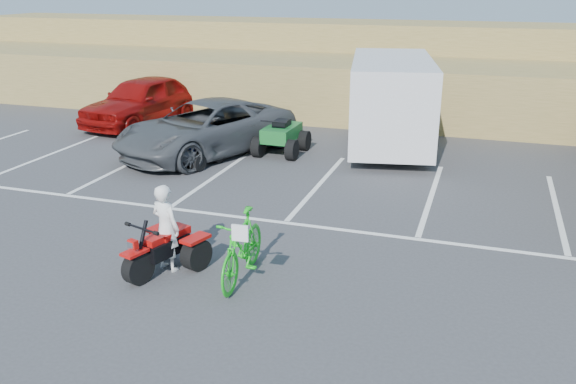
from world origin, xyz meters
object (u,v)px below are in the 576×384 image
(red_car, at_px, (142,101))
(quad_atv_green, at_px, (282,153))
(cargo_trailer, at_px, (391,100))
(green_dirt_bike, at_px, (242,247))
(quad_atv_blue, at_px, (197,165))
(grey_pickup, at_px, (206,128))
(rider, at_px, (166,228))
(red_trike_atv, at_px, (162,272))

(red_car, xyz_separation_m, quad_atv_green, (5.82, -2.11, -0.83))
(red_car, distance_m, cargo_trailer, 8.64)
(green_dirt_bike, bearing_deg, quad_atv_blue, 119.87)
(red_car, bearing_deg, cargo_trailer, 6.78)
(grey_pickup, relative_size, red_car, 1.12)
(cargo_trailer, distance_m, quad_atv_green, 3.58)
(quad_atv_green, bearing_deg, green_dirt_bike, -74.54)
(rider, bearing_deg, red_trike_atv, 90.00)
(red_trike_atv, relative_size, rider, 0.97)
(red_trike_atv, xyz_separation_m, cargo_trailer, (2.30, 9.55, 1.42))
(rider, distance_m, grey_pickup, 7.43)
(red_car, height_order, quad_atv_blue, red_car)
(rider, relative_size, quad_atv_blue, 1.14)
(grey_pickup, distance_m, quad_atv_green, 2.29)
(grey_pickup, bearing_deg, red_trike_atv, -46.08)
(red_car, distance_m, quad_atv_blue, 5.65)
(green_dirt_bike, bearing_deg, rider, 179.29)
(red_trike_atv, distance_m, rider, 0.78)
(rider, relative_size, red_car, 0.32)
(green_dirt_bike, xyz_separation_m, grey_pickup, (-3.96, 6.91, 0.18))
(red_trike_atv, xyz_separation_m, red_car, (-6.32, 9.93, 0.83))
(red_car, height_order, cargo_trailer, cargo_trailer)
(grey_pickup, xyz_separation_m, red_car, (-3.78, 2.82, 0.07))
(rider, distance_m, cargo_trailer, 9.70)
(rider, distance_m, red_car, 11.68)
(green_dirt_bike, height_order, quad_atv_blue, green_dirt_bike)
(red_trike_atv, xyz_separation_m, rider, (0.04, 0.14, 0.77))
(grey_pickup, xyz_separation_m, cargo_trailer, (4.84, 2.44, 0.66))
(green_dirt_bike, xyz_separation_m, red_car, (-7.74, 9.74, 0.24))
(quad_atv_blue, bearing_deg, red_trike_atv, -57.96)
(grey_pickup, height_order, quad_atv_green, grey_pickup)
(red_trike_atv, bearing_deg, cargo_trailer, 93.33)
(green_dirt_bike, bearing_deg, red_car, 125.52)
(rider, height_order, cargo_trailer, cargo_trailer)
(red_car, bearing_deg, quad_atv_green, -10.65)
(cargo_trailer, bearing_deg, rider, -114.35)
(red_trike_atv, relative_size, quad_atv_green, 0.88)
(rider, relative_size, cargo_trailer, 0.26)
(quad_atv_blue, bearing_deg, red_car, 146.31)
(rider, xyz_separation_m, quad_atv_blue, (-2.38, 5.87, -0.77))
(grey_pickup, bearing_deg, red_car, 167.48)
(quad_atv_blue, bearing_deg, cargo_trailer, 48.25)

